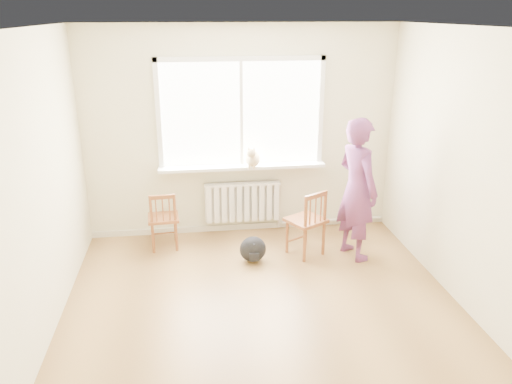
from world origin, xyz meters
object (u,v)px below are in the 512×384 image
object	(u,v)px
chair_right	(308,223)
person	(357,189)
backpack	(253,249)
chair_left	(164,220)
cat	(252,158)

from	to	relation	value
chair_right	person	world-z (taller)	person
backpack	chair_left	bearing A→B (deg)	154.73
chair_left	backpack	distance (m)	1.19
chair_right	chair_left	bearing A→B (deg)	-43.21
cat	backpack	size ratio (longest dim) A/B	1.37
chair_right	backpack	world-z (taller)	chair_right
person	cat	world-z (taller)	person
person	chair_right	bearing A→B (deg)	61.62
person	backpack	world-z (taller)	person
person	backpack	distance (m)	1.42
cat	person	bearing A→B (deg)	-19.91
person	cat	distance (m)	1.39
chair_right	person	xyz separation A→B (m)	(0.55, -0.08, 0.43)
chair_left	person	world-z (taller)	person
chair_left	backpack	xyz separation A→B (m)	(1.05, -0.50, -0.22)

